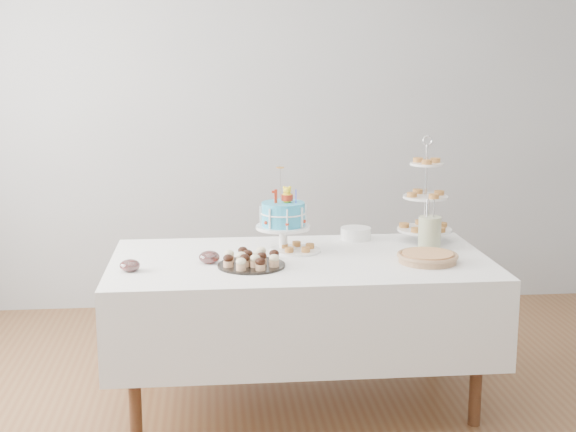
{
  "coord_description": "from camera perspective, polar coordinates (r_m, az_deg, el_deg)",
  "views": [
    {
      "loc": [
        -0.45,
        -3.63,
        1.79
      ],
      "look_at": [
        -0.06,
        0.3,
        0.99
      ],
      "focal_mm": 50.0,
      "sensor_mm": 36.0,
      "label": 1
    }
  ],
  "objects": [
    {
      "name": "jam_bowl_b",
      "position": [
        3.91,
        -11.18,
        -3.49
      ],
      "size": [
        0.1,
        0.1,
        0.06
      ],
      "color": "silver",
      "rests_on": "table"
    },
    {
      "name": "tiered_stand",
      "position": [
        4.47,
        9.75,
        1.3
      ],
      "size": [
        0.3,
        0.3,
        0.59
      ],
      "color": "silver",
      "rests_on": "table"
    },
    {
      "name": "floor",
      "position": [
        4.07,
        1.35,
        -14.65
      ],
      "size": [
        5.0,
        5.0,
        0.0
      ],
      "primitive_type": "plane",
      "color": "brown",
      "rests_on": "ground"
    },
    {
      "name": "cupcake_tray",
      "position": [
        3.92,
        -2.62,
        -3.08
      ],
      "size": [
        0.33,
        0.33,
        0.08
      ],
      "color": "black",
      "rests_on": "table"
    },
    {
      "name": "pastry_plate",
      "position": [
        4.21,
        0.65,
        -2.33
      ],
      "size": [
        0.25,
        0.25,
        0.04
      ],
      "color": "white",
      "rests_on": "table"
    },
    {
      "name": "walls",
      "position": [
        3.68,
        1.45,
        4.58
      ],
      "size": [
        5.04,
        4.04,
        2.7
      ],
      "color": "#9C9EA1",
      "rests_on": "floor"
    },
    {
      "name": "jam_bowl_a",
      "position": [
        4.0,
        -5.62,
        -2.94
      ],
      "size": [
        0.11,
        0.11,
        0.06
      ],
      "color": "silver",
      "rests_on": "table"
    },
    {
      "name": "plate_stack",
      "position": [
        4.51,
        4.84,
        -1.25
      ],
      "size": [
        0.17,
        0.17,
        0.07
      ],
      "color": "white",
      "rests_on": "table"
    },
    {
      "name": "table",
      "position": [
        4.14,
        0.88,
        -6.07
      ],
      "size": [
        1.92,
        1.02,
        0.77
      ],
      "color": "white",
      "rests_on": "floor"
    },
    {
      "name": "utensil_pitcher",
      "position": [
        4.31,
        10.04,
        -1.1
      ],
      "size": [
        0.13,
        0.12,
        0.27
      ],
      "rotation": [
        0.0,
        0.0,
        0.28
      ],
      "color": "beige",
      "rests_on": "table"
    },
    {
      "name": "birthday_cake",
      "position": [
        4.21,
        -0.34,
        -0.89
      ],
      "size": [
        0.29,
        0.29,
        0.44
      ],
      "rotation": [
        0.0,
        0.0,
        0.08
      ],
      "color": "white",
      "rests_on": "table"
    },
    {
      "name": "pie",
      "position": [
        4.06,
        9.89,
        -2.88
      ],
      "size": [
        0.31,
        0.31,
        0.05
      ],
      "color": "tan",
      "rests_on": "table"
    }
  ]
}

